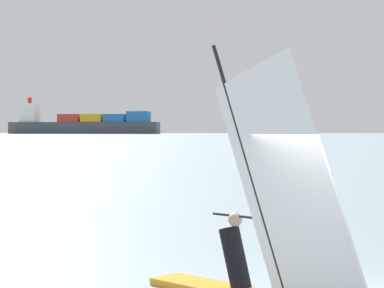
{
  "coord_description": "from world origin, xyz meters",
  "views": [
    {
      "loc": [
        -4.52,
        -9.67,
        2.54
      ],
      "look_at": [
        0.09,
        10.33,
        2.18
      ],
      "focal_mm": 67.56,
      "sensor_mm": 36.0,
      "label": 1
    }
  ],
  "objects": [
    {
      "name": "windsurfer",
      "position": [
        -1.22,
        0.62,
        1.02
      ],
      "size": [
        2.41,
        3.45,
        4.04
      ],
      "rotation": [
        0.0,
        0.0,
        2.15
      ],
      "color": "orange",
      "rests_on": "ground_plane"
    },
    {
      "name": "cargo_ship",
      "position": [
        52.97,
        712.06,
        9.66
      ],
      "size": [
        148.42,
        73.1,
        36.38
      ],
      "rotation": [
        0.0,
        0.0,
        5.95
      ],
      "color": "#3F444C",
      "rests_on": "ground_plane"
    }
  ]
}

